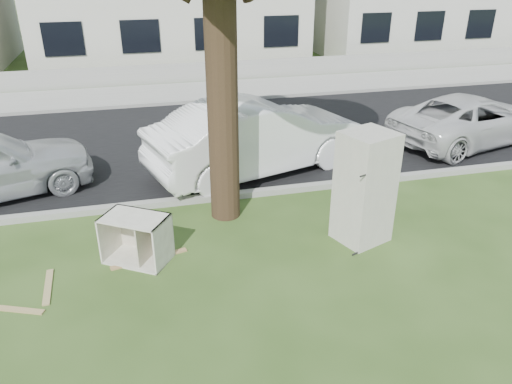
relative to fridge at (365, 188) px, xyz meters
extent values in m
plane|color=#2F491A|center=(-1.68, -0.41, -0.95)|extent=(120.00, 120.00, 0.00)
cube|color=black|center=(-1.68, 5.59, -0.95)|extent=(120.00, 7.00, 0.01)
cube|color=gray|center=(-1.68, 2.04, -0.95)|extent=(120.00, 0.18, 0.12)
cube|color=gray|center=(-1.68, 9.14, -0.95)|extent=(120.00, 0.18, 0.12)
cube|color=gray|center=(-1.68, 10.59, -0.95)|extent=(120.00, 2.80, 0.01)
cube|color=gray|center=(-1.68, 12.19, -0.60)|extent=(120.00, 0.15, 0.70)
cylinder|color=black|center=(-2.08, 1.39, 1.65)|extent=(0.54, 0.54, 5.20)
cube|color=silver|center=(0.00, 0.00, 0.00)|extent=(0.99, 0.96, 1.91)
cube|color=white|center=(-3.73, 0.24, -0.57)|extent=(1.17, 1.05, 0.77)
cube|color=#AA8452|center=(-3.56, 0.19, -0.94)|extent=(1.23, 0.38, 0.02)
cube|color=tan|center=(-5.48, -0.62, -0.94)|extent=(0.92, 0.46, 0.02)
cube|color=tan|center=(-5.05, -0.20, -0.94)|extent=(0.14, 0.89, 0.02)
imported|color=white|center=(-0.98, 3.29, -0.14)|extent=(5.19, 3.07, 1.62)
imported|color=silver|center=(4.76, 3.80, -0.34)|extent=(4.76, 3.07, 1.22)
camera|label=1|loc=(-3.53, -6.76, 3.50)|focal=35.00mm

